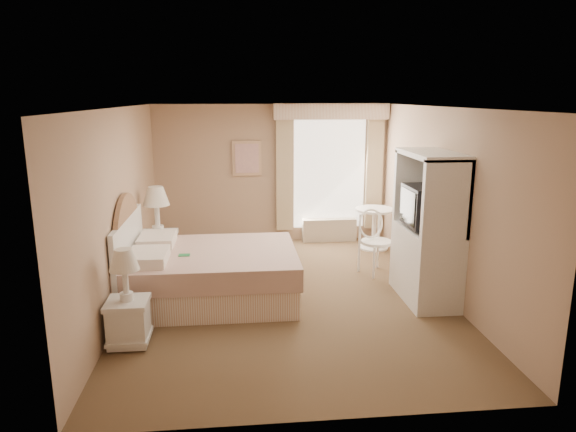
{
  "coord_description": "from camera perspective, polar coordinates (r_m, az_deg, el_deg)",
  "views": [
    {
      "loc": [
        -0.65,
        -6.47,
        2.64
      ],
      "look_at": [
        0.04,
        0.3,
        1.04
      ],
      "focal_mm": 32.0,
      "sensor_mm": 36.0,
      "label": 1
    }
  ],
  "objects": [
    {
      "name": "cafe_chair",
      "position": [
        7.88,
        9.53,
        -2.24
      ],
      "size": [
        0.62,
        0.62,
        0.97
      ],
      "rotation": [
        0.0,
        0.0,
        0.41
      ],
      "color": "white",
      "rests_on": "room"
    },
    {
      "name": "nightstand_near",
      "position": [
        5.85,
        -17.39,
        -9.92
      ],
      "size": [
        0.44,
        0.44,
        1.07
      ],
      "color": "white",
      "rests_on": "room"
    },
    {
      "name": "armoire",
      "position": [
        6.93,
        15.23,
        -2.57
      ],
      "size": [
        0.59,
        1.18,
        1.96
      ],
      "color": "white",
      "rests_on": "room"
    },
    {
      "name": "room",
      "position": [
        6.65,
        -0.11,
        1.16
      ],
      "size": [
        4.21,
        5.51,
        2.51
      ],
      "color": "brown",
      "rests_on": "ground"
    },
    {
      "name": "bed",
      "position": [
        6.89,
        -9.44,
        -6.18
      ],
      "size": [
        2.22,
        1.75,
        1.55
      ],
      "color": "tan",
      "rests_on": "room"
    },
    {
      "name": "round_table",
      "position": [
        9.13,
        9.58,
        -0.65
      ],
      "size": [
        0.68,
        0.68,
        0.72
      ],
      "color": "white",
      "rests_on": "room"
    },
    {
      "name": "window",
      "position": [
        9.37,
        4.69,
        5.21
      ],
      "size": [
        2.05,
        0.22,
        2.51
      ],
      "color": "white",
      "rests_on": "room"
    },
    {
      "name": "framed_art",
      "position": [
        9.25,
        -4.59,
        6.41
      ],
      "size": [
        0.52,
        0.04,
        0.62
      ],
      "color": "tan",
      "rests_on": "room"
    },
    {
      "name": "nightstand_far",
      "position": [
        8.01,
        -14.18,
        -2.72
      ],
      "size": [
        0.54,
        0.54,
        1.31
      ],
      "color": "white",
      "rests_on": "room"
    }
  ]
}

